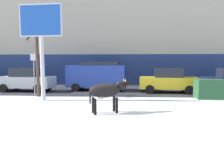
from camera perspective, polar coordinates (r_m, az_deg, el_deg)
name	(u,v)px	position (r m, az deg, el deg)	size (l,w,h in m)	color
ground_plane	(112,116)	(9.12, 0.10, -8.43)	(120.00, 120.00, 0.00)	white
road_strip	(119,91)	(16.77, 1.86, -1.91)	(60.00, 5.60, 0.01)	#333338
building_facade	(121,21)	(22.99, 2.47, 16.37)	(44.00, 6.10, 13.00)	#BCB29E
cow_black	(106,91)	(9.41, -1.52, -1.84)	(1.91, 1.09, 1.54)	black
billboard	(41,26)	(13.36, -18.45, 14.40)	(2.53, 0.34, 5.56)	silver
car_silver_sedan	(26,80)	(17.90, -21.92, 1.07)	(4.32, 2.22, 1.84)	#B7BABF
car_blue_van	(97,75)	(17.19, -3.99, 2.41)	(4.72, 2.37, 2.32)	#233D9E
car_yellow_sedan	(168,80)	(16.45, 14.76, 0.91)	(4.32, 2.22, 1.84)	gold
pedestrian_near_billboard	(35,77)	(21.83, -19.80, 1.83)	(0.36, 0.24, 1.73)	#282833
pedestrian_by_cars	(208,78)	(21.32, 24.26, 1.58)	(0.36, 0.24, 1.73)	#282833
bare_tree_left_lot	(36,53)	(14.91, -19.60, 7.90)	(0.83, 1.39, 5.25)	#4C3828
dumpster	(210,89)	(14.60, 24.69, -1.22)	(1.70, 1.10, 1.20)	#285633
street_sign	(34,71)	(15.08, -20.11, 3.24)	(0.44, 0.08, 2.82)	gray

